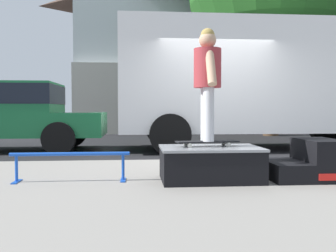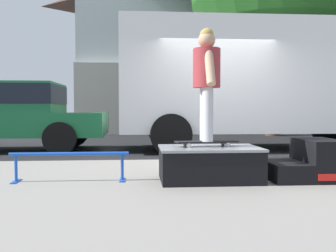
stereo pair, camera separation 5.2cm
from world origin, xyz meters
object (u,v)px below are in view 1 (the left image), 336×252
skate_box (210,163)px  kicker_ramp (309,162)px  grind_rail (70,160)px  box_truck (260,81)px  skater_kid (207,75)px  skateboard (207,142)px

skate_box → kicker_ramp: bearing=-0.0°
kicker_ramp → grind_rail: 2.96m
kicker_ramp → box_truck: box_truck is taller
kicker_ramp → skater_kid: size_ratio=0.65×
kicker_ramp → box_truck: (0.94, 4.68, 1.37)m
kicker_ramp → skater_kid: 1.69m
skate_box → skateboard: skateboard is taller
skateboard → box_truck: bearing=64.3°
skate_box → skater_kid: bearing=116.3°
grind_rail → skate_box: bearing=-3.0°
grind_rail → box_truck: 6.16m
skate_box → skater_kid: size_ratio=0.88×
skate_box → kicker_ramp: kicker_ramp is taller
skateboard → box_truck: size_ratio=0.12×
grind_rail → skater_kid: (1.68, -0.03, 1.03)m
skater_kid → box_truck: (2.23, 4.62, 0.28)m
skateboard → skater_kid: skater_kid is taller
grind_rail → skater_kid: 1.97m
kicker_ramp → skateboard: size_ratio=1.12×
skate_box → grind_rail: skate_box is taller
box_truck → skater_kid: bearing=-115.7°
skate_box → skater_kid: 1.08m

